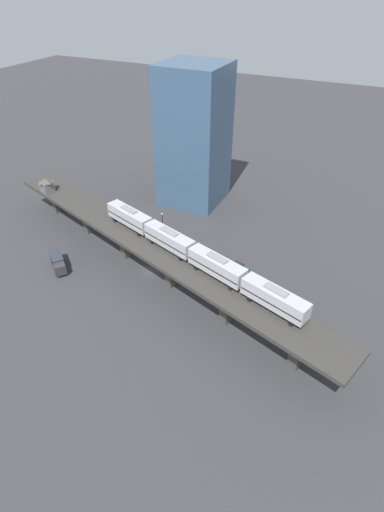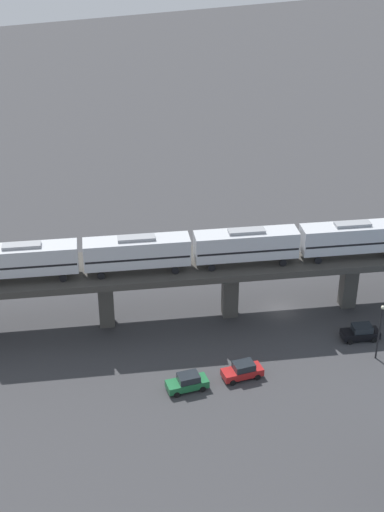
{
  "view_description": "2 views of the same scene",
  "coord_description": "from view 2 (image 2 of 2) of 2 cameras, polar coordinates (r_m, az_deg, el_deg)",
  "views": [
    {
      "loc": [
        58.16,
        37.96,
        54.21
      ],
      "look_at": [
        2.29,
        11.22,
        9.3
      ],
      "focal_mm": 28.0,
      "sensor_mm": 36.0,
      "label": 1
    },
    {
      "loc": [
        -61.86,
        43.58,
        48.2
      ],
      "look_at": [
        2.29,
        11.22,
        9.3
      ],
      "focal_mm": 50.0,
      "sensor_mm": 36.0,
      "label": 2
    }
  ],
  "objects": [
    {
      "name": "ground_plane",
      "position": [
        89.72,
        7.09,
        -4.31
      ],
      "size": [
        400.0,
        400.0,
        0.0
      ],
      "primitive_type": "plane",
      "color": "#38383A"
    },
    {
      "name": "elevated_viaduct",
      "position": [
        86.35,
        7.47,
        -0.56
      ],
      "size": [
        37.27,
        89.88,
        7.8
      ],
      "color": "#393733",
      "rests_on": "ground"
    },
    {
      "name": "subway_train",
      "position": [
        81.22,
        -0.0,
        0.64
      ],
      "size": [
        18.52,
        48.1,
        4.45
      ],
      "color": "silver",
      "rests_on": "elevated_viaduct"
    },
    {
      "name": "street_car_black",
      "position": [
        85.61,
        13.34,
        -5.96
      ],
      "size": [
        3.14,
        4.75,
        1.89
      ],
      "color": "black",
      "rests_on": "ground"
    },
    {
      "name": "street_car_red",
      "position": [
        77.69,
        4.07,
        -9.12
      ],
      "size": [
        2.4,
        4.6,
        1.89
      ],
      "color": "#AD1E1E",
      "rests_on": "ground"
    },
    {
      "name": "street_car_green",
      "position": [
        75.93,
        -0.36,
        -10.07
      ],
      "size": [
        2.43,
        4.61,
        1.89
      ],
      "color": "#1E6638",
      "rests_on": "ground"
    },
    {
      "name": "delivery_truck",
      "position": [
        104.37,
        13.61,
        1.15
      ],
      "size": [
        6.24,
        7.04,
        3.2
      ],
      "color": "#333338",
      "rests_on": "ground"
    },
    {
      "name": "street_lamp",
      "position": [
        81.15,
        14.8,
        -5.56
      ],
      "size": [
        0.44,
        0.44,
        6.94
      ],
      "color": "black",
      "rests_on": "ground"
    }
  ]
}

